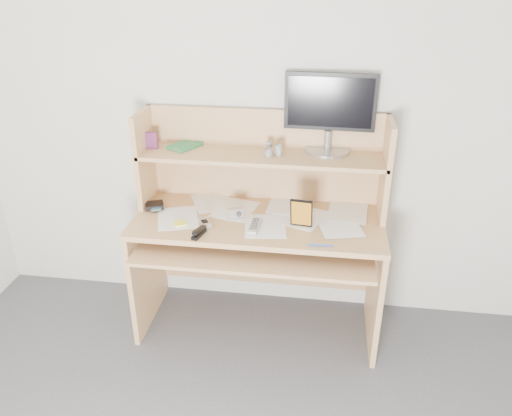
# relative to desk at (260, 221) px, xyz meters

# --- Properties ---
(back_wall) EXTENTS (3.60, 0.04, 2.50)m
(back_wall) POSITION_rel_desk_xyz_m (0.00, 0.24, 0.56)
(back_wall) COLOR silver
(back_wall) RESTS_ON floor
(desk) EXTENTS (1.40, 0.70, 1.30)m
(desk) POSITION_rel_desk_xyz_m (0.00, 0.00, 0.00)
(desk) COLOR tan
(desk) RESTS_ON floor
(paper_clutter) EXTENTS (1.32, 0.54, 0.01)m
(paper_clutter) POSITION_rel_desk_xyz_m (0.00, -0.08, 0.06)
(paper_clutter) COLOR white
(paper_clutter) RESTS_ON desk
(keyboard) EXTENTS (0.44, 0.20, 0.03)m
(keyboard) POSITION_rel_desk_xyz_m (0.11, -0.14, -0.03)
(keyboard) COLOR black
(keyboard) RESTS_ON desk
(tv_remote) EXTENTS (0.06, 0.18, 0.02)m
(tv_remote) POSITION_rel_desk_xyz_m (-0.00, -0.19, 0.07)
(tv_remote) COLOR #ABACA6
(tv_remote) RESTS_ON paper_clutter
(flip_phone) EXTENTS (0.09, 0.11, 0.03)m
(flip_phone) POSITION_rel_desk_xyz_m (-0.28, -0.19, 0.07)
(flip_phone) COLOR #AFAEB1
(flip_phone) RESTS_ON paper_clutter
(stapler) EXTENTS (0.06, 0.12, 0.04)m
(stapler) POSITION_rel_desk_xyz_m (-0.28, -0.31, 0.08)
(stapler) COLOR black
(stapler) RESTS_ON paper_clutter
(wallet) EXTENTS (0.13, 0.12, 0.03)m
(wallet) POSITION_rel_desk_xyz_m (-0.62, -0.03, 0.07)
(wallet) COLOR black
(wallet) RESTS_ON paper_clutter
(sticky_note_pad) EXTENTS (0.09, 0.09, 0.01)m
(sticky_note_pad) POSITION_rel_desk_xyz_m (-0.42, -0.20, 0.06)
(sticky_note_pad) COLOR yellow
(sticky_note_pad) RESTS_ON desk
(digital_camera) EXTENTS (0.09, 0.06, 0.05)m
(digital_camera) POSITION_rel_desk_xyz_m (-0.13, -0.08, 0.09)
(digital_camera) COLOR #B3B4B6
(digital_camera) RESTS_ON paper_clutter
(game_case) EXTENTS (0.12, 0.03, 0.17)m
(game_case) POSITION_rel_desk_xyz_m (0.24, -0.15, 0.15)
(game_case) COLOR black
(game_case) RESTS_ON paper_clutter
(blue_pen) EXTENTS (0.13, 0.01, 0.01)m
(blue_pen) POSITION_rel_desk_xyz_m (0.35, -0.34, 0.07)
(blue_pen) COLOR blue
(blue_pen) RESTS_ON paper_clutter
(card_box) EXTENTS (0.07, 0.02, 0.10)m
(card_box) POSITION_rel_desk_xyz_m (-0.64, 0.08, 0.43)
(card_box) COLOR maroon
(card_box) RESTS_ON desk
(shelf_book) EXTENTS (0.20, 0.22, 0.02)m
(shelf_book) POSITION_rel_desk_xyz_m (-0.46, 0.13, 0.40)
(shelf_book) COLOR #307A54
(shelf_book) RESTS_ON desk
(chip_stack_a) EXTENTS (0.04, 0.04, 0.05)m
(chip_stack_a) POSITION_rel_desk_xyz_m (0.08, 0.08, 0.41)
(chip_stack_a) COLOR black
(chip_stack_a) RESTS_ON desk
(chip_stack_b) EXTENTS (0.05, 0.05, 0.06)m
(chip_stack_b) POSITION_rel_desk_xyz_m (0.10, 0.06, 0.42)
(chip_stack_b) COLOR white
(chip_stack_b) RESTS_ON desk
(chip_stack_c) EXTENTS (0.04, 0.04, 0.05)m
(chip_stack_c) POSITION_rel_desk_xyz_m (0.04, 0.03, 0.41)
(chip_stack_c) COLOR black
(chip_stack_c) RESTS_ON desk
(chip_stack_d) EXTENTS (0.05, 0.05, 0.06)m
(chip_stack_d) POSITION_rel_desk_xyz_m (0.03, 0.11, 0.42)
(chip_stack_d) COLOR silver
(chip_stack_d) RESTS_ON desk
(monitor) EXTENTS (0.50, 0.25, 0.44)m
(monitor) POSITION_rel_desk_xyz_m (0.36, 0.19, 0.62)
(monitor) COLOR #9F9FA3
(monitor) RESTS_ON desk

